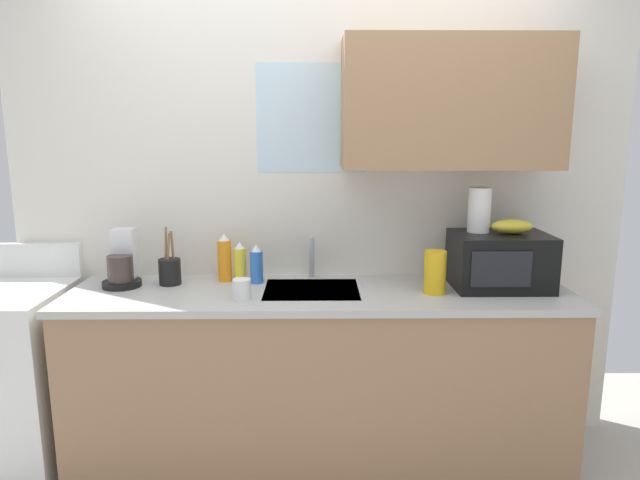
{
  "coord_description": "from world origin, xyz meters",
  "views": [
    {
      "loc": [
        -0.03,
        -2.6,
        1.66
      ],
      "look_at": [
        0.0,
        0.0,
        1.15
      ],
      "focal_mm": 31.19,
      "sensor_mm": 36.0,
      "label": 1
    }
  ],
  "objects_px": {
    "dish_soap_bottle_blue": "(256,265)",
    "dish_soap_bottle_yellow": "(240,263)",
    "banana_bunch": "(512,227)",
    "cereal_canister": "(435,272)",
    "stove_range": "(7,376)",
    "microwave": "(500,261)",
    "utensil_crock": "(170,271)",
    "dish_soap_bottle_orange": "(225,259)",
    "coffee_maker": "(123,265)",
    "mug_white": "(242,289)",
    "paper_towel_roll": "(479,210)"
  },
  "relations": [
    {
      "from": "stove_range",
      "to": "banana_bunch",
      "type": "distance_m",
      "value": 2.61
    },
    {
      "from": "paper_towel_roll",
      "to": "banana_bunch",
      "type": "bearing_deg",
      "value": -18.43
    },
    {
      "from": "microwave",
      "to": "utensil_crock",
      "type": "height_order",
      "value": "utensil_crock"
    },
    {
      "from": "banana_bunch",
      "to": "mug_white",
      "type": "height_order",
      "value": "banana_bunch"
    },
    {
      "from": "microwave",
      "to": "utensil_crock",
      "type": "relative_size",
      "value": 1.58
    },
    {
      "from": "paper_towel_roll",
      "to": "mug_white",
      "type": "xyz_separation_m",
      "value": [
        -1.15,
        -0.24,
        -0.33
      ]
    },
    {
      "from": "microwave",
      "to": "mug_white",
      "type": "relative_size",
      "value": 4.84
    },
    {
      "from": "utensil_crock",
      "to": "dish_soap_bottle_blue",
      "type": "bearing_deg",
      "value": 2.88
    },
    {
      "from": "microwave",
      "to": "dish_soap_bottle_blue",
      "type": "height_order",
      "value": "microwave"
    },
    {
      "from": "cereal_canister",
      "to": "mug_white",
      "type": "relative_size",
      "value": 2.16
    },
    {
      "from": "dish_soap_bottle_blue",
      "to": "mug_white",
      "type": "relative_size",
      "value": 2.1
    },
    {
      "from": "paper_towel_roll",
      "to": "mug_white",
      "type": "distance_m",
      "value": 1.22
    },
    {
      "from": "banana_bunch",
      "to": "cereal_canister",
      "type": "height_order",
      "value": "banana_bunch"
    },
    {
      "from": "dish_soap_bottle_yellow",
      "to": "paper_towel_roll",
      "type": "bearing_deg",
      "value": -3.37
    },
    {
      "from": "dish_soap_bottle_yellow",
      "to": "dish_soap_bottle_orange",
      "type": "bearing_deg",
      "value": 171.02
    },
    {
      "from": "stove_range",
      "to": "microwave",
      "type": "bearing_deg",
      "value": 1.05
    },
    {
      "from": "coffee_maker",
      "to": "stove_range",
      "type": "bearing_deg",
      "value": -169.76
    },
    {
      "from": "microwave",
      "to": "cereal_canister",
      "type": "height_order",
      "value": "microwave"
    },
    {
      "from": "paper_towel_roll",
      "to": "coffee_maker",
      "type": "relative_size",
      "value": 0.79
    },
    {
      "from": "dish_soap_bottle_blue",
      "to": "dish_soap_bottle_yellow",
      "type": "distance_m",
      "value": 0.09
    },
    {
      "from": "stove_range",
      "to": "dish_soap_bottle_yellow",
      "type": "bearing_deg",
      "value": 8.2
    },
    {
      "from": "stove_range",
      "to": "microwave",
      "type": "height_order",
      "value": "microwave"
    },
    {
      "from": "stove_range",
      "to": "banana_bunch",
      "type": "bearing_deg",
      "value": 1.06
    },
    {
      "from": "dish_soap_bottle_yellow",
      "to": "utensil_crock",
      "type": "height_order",
      "value": "utensil_crock"
    },
    {
      "from": "microwave",
      "to": "utensil_crock",
      "type": "bearing_deg",
      "value": 177.51
    },
    {
      "from": "dish_soap_bottle_blue",
      "to": "dish_soap_bottle_orange",
      "type": "distance_m",
      "value": 0.17
    },
    {
      "from": "coffee_maker",
      "to": "cereal_canister",
      "type": "bearing_deg",
      "value": -5.9
    },
    {
      "from": "paper_towel_roll",
      "to": "utensil_crock",
      "type": "bearing_deg",
      "value": 179.26
    },
    {
      "from": "banana_bunch",
      "to": "utensil_crock",
      "type": "bearing_deg",
      "value": 177.64
    },
    {
      "from": "paper_towel_roll",
      "to": "mug_white",
      "type": "relative_size",
      "value": 2.32
    },
    {
      "from": "stove_range",
      "to": "dish_soap_bottle_orange",
      "type": "relative_size",
      "value": 4.35
    },
    {
      "from": "banana_bunch",
      "to": "cereal_canister",
      "type": "bearing_deg",
      "value": -165.62
    },
    {
      "from": "cereal_canister",
      "to": "microwave",
      "type": "bearing_deg",
      "value": 16.17
    },
    {
      "from": "stove_range",
      "to": "paper_towel_roll",
      "type": "height_order",
      "value": "paper_towel_roll"
    },
    {
      "from": "stove_range",
      "to": "dish_soap_bottle_orange",
      "type": "height_order",
      "value": "dish_soap_bottle_orange"
    },
    {
      "from": "dish_soap_bottle_yellow",
      "to": "dish_soap_bottle_orange",
      "type": "distance_m",
      "value": 0.08
    },
    {
      "from": "mug_white",
      "to": "paper_towel_roll",
      "type": "bearing_deg",
      "value": 11.81
    },
    {
      "from": "stove_range",
      "to": "coffee_maker",
      "type": "relative_size",
      "value": 3.86
    },
    {
      "from": "coffee_maker",
      "to": "cereal_canister",
      "type": "relative_size",
      "value": 1.36
    },
    {
      "from": "dish_soap_bottle_blue",
      "to": "microwave",
      "type": "bearing_deg",
      "value": -4.42
    },
    {
      "from": "dish_soap_bottle_blue",
      "to": "dish_soap_bottle_orange",
      "type": "xyz_separation_m",
      "value": [
        -0.17,
        0.04,
        0.02
      ]
    },
    {
      "from": "microwave",
      "to": "cereal_canister",
      "type": "relative_size",
      "value": 2.24
    },
    {
      "from": "banana_bunch",
      "to": "utensil_crock",
      "type": "height_order",
      "value": "banana_bunch"
    },
    {
      "from": "dish_soap_bottle_orange",
      "to": "utensil_crock",
      "type": "height_order",
      "value": "utensil_crock"
    },
    {
      "from": "dish_soap_bottle_orange",
      "to": "cereal_canister",
      "type": "xyz_separation_m",
      "value": [
        1.04,
        -0.23,
        -0.01
      ]
    },
    {
      "from": "dish_soap_bottle_blue",
      "to": "utensil_crock",
      "type": "distance_m",
      "value": 0.44
    },
    {
      "from": "stove_range",
      "to": "dish_soap_bottle_yellow",
      "type": "relative_size",
      "value": 5.18
    },
    {
      "from": "banana_bunch",
      "to": "dish_soap_bottle_blue",
      "type": "xyz_separation_m",
      "value": [
        -1.26,
        0.09,
        -0.21
      ]
    },
    {
      "from": "dish_soap_bottle_blue",
      "to": "dish_soap_bottle_orange",
      "type": "bearing_deg",
      "value": 166.18
    },
    {
      "from": "stove_range",
      "to": "utensil_crock",
      "type": "height_order",
      "value": "utensil_crock"
    }
  ]
}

